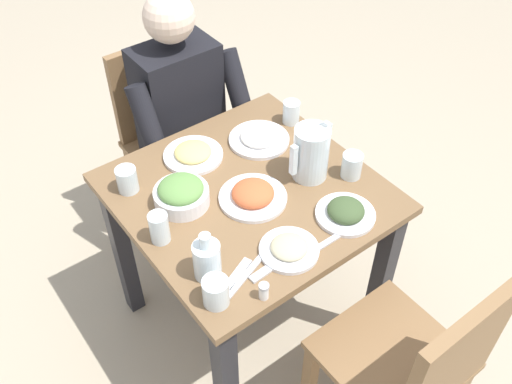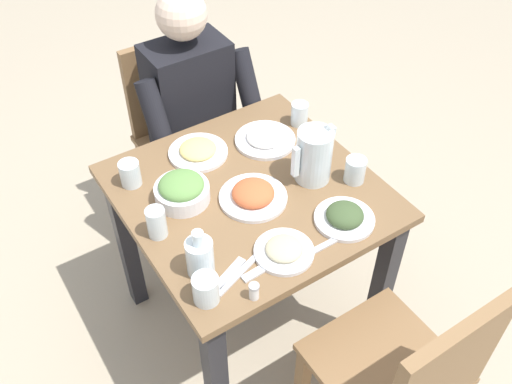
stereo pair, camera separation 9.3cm
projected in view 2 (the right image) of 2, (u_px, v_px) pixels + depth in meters
ground_plane at (251, 317)px, 2.40m from camera, size 8.00×8.00×0.00m
dining_table at (249, 219)px, 1.98m from camera, size 0.81×0.81×0.75m
chair_near at (182, 128)px, 2.51m from camera, size 0.40×0.40×0.90m
chair_far at (405, 376)px, 1.66m from camera, size 0.40×0.40×0.90m
diner_near at (202, 125)px, 2.28m from camera, size 0.48×0.53×1.19m
water_pitcher at (314, 156)px, 1.86m from camera, size 0.16×0.12×0.19m
salad_bowl at (182, 190)px, 1.82m from camera, size 0.18×0.18×0.09m
plate_fries at (198, 151)px, 2.00m from camera, size 0.21×0.21×0.04m
plate_beans at (284, 250)px, 1.67m from camera, size 0.18×0.18×0.04m
plate_yoghurt at (265, 138)px, 2.05m from camera, size 0.22×0.22×0.04m
plate_dolmas at (345, 217)px, 1.77m from camera, size 0.19×0.19×0.05m
plate_rice_curry at (253, 195)px, 1.83m from camera, size 0.22×0.22×0.06m
water_glass_near_right at (130, 174)px, 1.87m from camera, size 0.07×0.07×0.09m
water_glass_far_right at (299, 114)px, 2.11m from camera, size 0.06×0.06×0.09m
water_glass_by_pitcher at (355, 170)px, 1.88m from camera, size 0.07×0.07×0.09m
water_glass_near_left at (157, 223)px, 1.70m from camera, size 0.06×0.06×0.10m
water_glass_far_left at (206, 289)px, 1.54m from camera, size 0.07×0.07×0.09m
oil_carafe at (200, 258)px, 1.60m from camera, size 0.08×0.08×0.16m
salt_shaker at (254, 291)px, 1.55m from camera, size 0.03×0.03×0.05m
fork_near at (225, 278)px, 1.61m from camera, size 0.17×0.09×0.01m
knife_near at (319, 248)px, 1.69m from camera, size 0.19×0.02×0.01m
fork_far at (267, 266)px, 1.64m from camera, size 0.17×0.03×0.01m
knife_far at (239, 274)px, 1.62m from camera, size 0.18×0.08×0.01m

